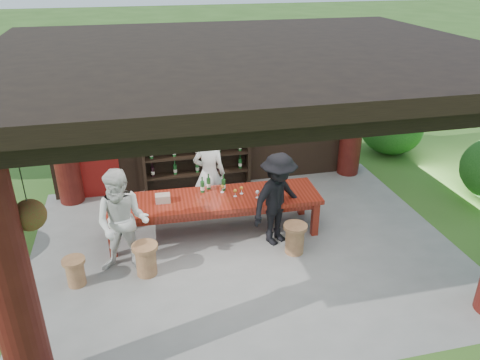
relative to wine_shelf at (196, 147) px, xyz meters
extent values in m
plane|color=#2D5119|center=(0.48, -2.45, -1.03)|extent=(90.00, 90.00, 0.00)
cube|color=slate|center=(0.48, -2.45, -1.08)|extent=(7.40, 5.90, 0.10)
cube|color=black|center=(0.48, 0.30, 0.62)|extent=(7.00, 0.18, 3.30)
cube|color=maroon|center=(-2.12, 0.20, -0.03)|extent=(0.95, 0.06, 2.00)
cylinder|color=#380C0A|center=(-2.67, -4.85, 0.62)|extent=(0.50, 0.50, 3.30)
cylinder|color=#380C0A|center=(-2.67, 0.10, 0.62)|extent=(0.50, 0.50, 3.30)
cylinder|color=#380C0A|center=(3.63, 0.10, 0.62)|extent=(0.50, 0.50, 3.30)
cube|color=black|center=(0.48, -4.85, 2.12)|extent=(6.70, 0.35, 0.35)
cube|color=black|center=(-2.67, -2.45, 2.12)|extent=(0.30, 5.20, 0.30)
cube|color=black|center=(3.63, -2.45, 2.12)|extent=(0.30, 5.20, 0.30)
cube|color=black|center=(0.48, -2.45, 2.37)|extent=(7.50, 6.00, 0.20)
cylinder|color=black|center=(-2.37, -4.65, 1.60)|extent=(0.01, 0.01, 0.75)
cone|color=black|center=(-2.37, -4.65, 1.14)|extent=(0.32, 0.32, 0.18)
sphere|color=#1E5919|center=(-2.37, -4.65, 1.25)|extent=(0.34, 0.34, 0.34)
cube|color=#631A0E|center=(0.03, -1.85, -0.32)|extent=(3.91, 1.15, 0.08)
cube|color=#631A0E|center=(0.03, -1.85, -0.42)|extent=(3.71, 0.99, 0.12)
cube|color=#631A0E|center=(-1.80, -2.18, -0.69)|extent=(0.12, 0.12, 0.67)
cube|color=#631A0E|center=(1.83, -2.32, -0.69)|extent=(0.12, 0.12, 0.67)
cube|color=#631A0E|center=(-1.77, -1.38, -0.69)|extent=(0.12, 0.12, 0.67)
cube|color=#631A0E|center=(1.86, -1.52, -0.69)|extent=(0.12, 0.12, 0.67)
cylinder|color=brown|center=(-1.26, -2.82, -0.78)|extent=(0.33, 0.33, 0.49)
cylinder|color=brown|center=(-1.26, -2.82, -0.51)|extent=(0.42, 0.42, 0.07)
cylinder|color=brown|center=(1.28, -2.78, -0.79)|extent=(0.33, 0.33, 0.48)
cylinder|color=brown|center=(1.28, -2.78, -0.51)|extent=(0.42, 0.42, 0.07)
cylinder|color=brown|center=(-2.36, -2.85, -0.82)|extent=(0.28, 0.28, 0.42)
cylinder|color=brown|center=(-2.36, -2.85, -0.58)|extent=(0.36, 0.36, 0.06)
imported|color=white|center=(0.09, -1.05, -0.17)|extent=(0.72, 0.58, 1.71)
imported|color=silver|center=(-1.56, -2.64, -0.12)|extent=(1.02, 0.88, 1.80)
imported|color=black|center=(1.08, -2.38, -0.17)|extent=(1.28, 1.08, 1.72)
cube|color=#BF6672|center=(-0.87, -1.80, -0.21)|extent=(0.27, 0.19, 0.14)
ellipsoid|color=#194C14|center=(5.23, 1.03, -0.45)|extent=(1.60, 1.60, 1.36)
camera|label=1|loc=(-1.21, -9.25, 3.69)|focal=35.00mm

